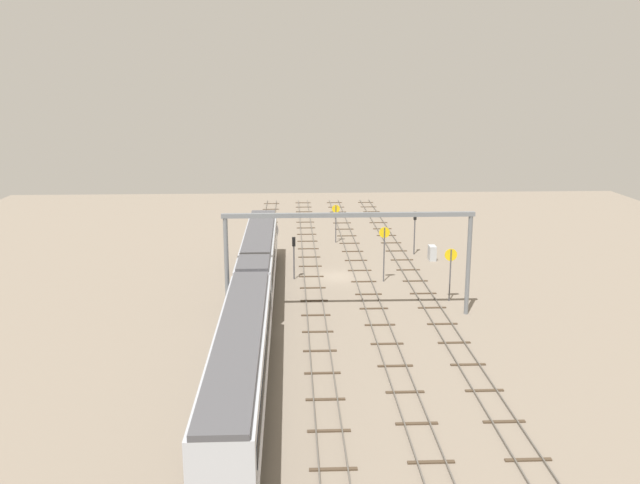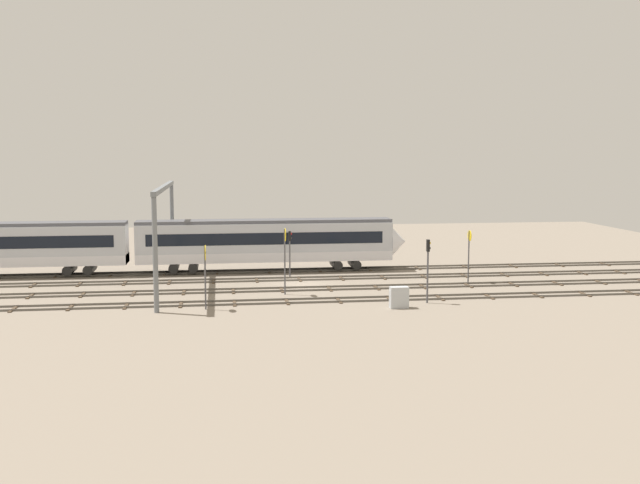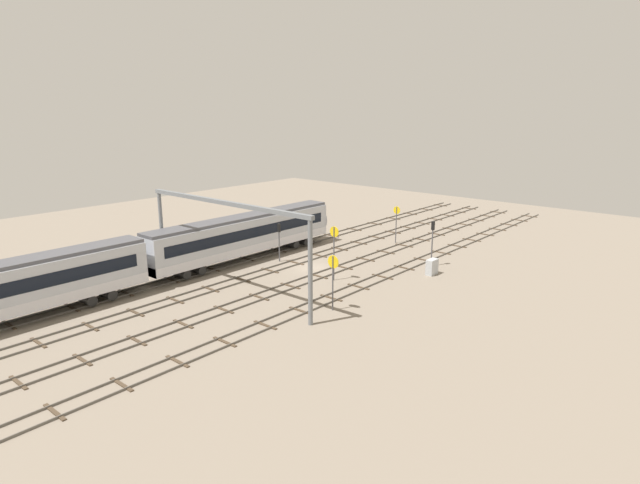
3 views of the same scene
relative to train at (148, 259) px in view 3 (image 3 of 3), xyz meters
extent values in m
plane|color=gray|center=(14.49, -7.44, -2.66)|extent=(103.38, 103.38, 0.00)
cube|color=#59544C|center=(14.49, -15.59, -2.58)|extent=(87.38, 0.07, 0.16)
cube|color=#59544C|center=(14.49, -14.15, -2.58)|extent=(87.38, 0.07, 0.16)
cube|color=#473828|center=(-15.30, -14.87, -2.62)|extent=(0.24, 2.40, 0.08)
cube|color=#473828|center=(-11.33, -14.87, -2.62)|extent=(0.24, 2.40, 0.08)
cube|color=#473828|center=(-7.36, -14.87, -2.62)|extent=(0.24, 2.40, 0.08)
cube|color=#473828|center=(-3.38, -14.87, -2.62)|extent=(0.24, 2.40, 0.08)
cube|color=#473828|center=(0.59, -14.87, -2.62)|extent=(0.24, 2.40, 0.08)
cube|color=#473828|center=(4.56, -14.87, -2.62)|extent=(0.24, 2.40, 0.08)
cube|color=#473828|center=(8.53, -14.87, -2.62)|extent=(0.24, 2.40, 0.08)
cube|color=#473828|center=(12.50, -14.87, -2.62)|extent=(0.24, 2.40, 0.08)
cube|color=#473828|center=(16.48, -14.87, -2.62)|extent=(0.24, 2.40, 0.08)
cube|color=#473828|center=(20.45, -14.87, -2.62)|extent=(0.24, 2.40, 0.08)
cube|color=#473828|center=(24.42, -14.87, -2.62)|extent=(0.24, 2.40, 0.08)
cube|color=#473828|center=(28.39, -14.87, -2.62)|extent=(0.24, 2.40, 0.08)
cube|color=#473828|center=(32.36, -14.87, -2.62)|extent=(0.24, 2.40, 0.08)
cube|color=#473828|center=(36.34, -14.87, -2.62)|extent=(0.24, 2.40, 0.08)
cube|color=#473828|center=(40.31, -14.87, -2.62)|extent=(0.24, 2.40, 0.08)
cube|color=#473828|center=(44.28, -14.87, -2.62)|extent=(0.24, 2.40, 0.08)
cube|color=#473828|center=(48.25, -14.87, -2.62)|extent=(0.24, 2.40, 0.08)
cube|color=#473828|center=(52.22, -14.87, -2.62)|extent=(0.24, 2.40, 0.08)
cube|color=#473828|center=(56.20, -14.87, -2.62)|extent=(0.24, 2.40, 0.08)
cube|color=#59544C|center=(14.49, -10.63, -2.58)|extent=(87.38, 0.07, 0.16)
cube|color=#59544C|center=(14.49, -9.20, -2.58)|extent=(87.38, 0.07, 0.16)
cube|color=#473828|center=(-15.30, -9.91, -2.62)|extent=(0.24, 2.40, 0.08)
cube|color=#473828|center=(-11.33, -9.91, -2.62)|extent=(0.24, 2.40, 0.08)
cube|color=#473828|center=(-7.36, -9.91, -2.62)|extent=(0.24, 2.40, 0.08)
cube|color=#473828|center=(-3.38, -9.91, -2.62)|extent=(0.24, 2.40, 0.08)
cube|color=#473828|center=(0.59, -9.91, -2.62)|extent=(0.24, 2.40, 0.08)
cube|color=#473828|center=(4.56, -9.91, -2.62)|extent=(0.24, 2.40, 0.08)
cube|color=#473828|center=(8.53, -9.91, -2.62)|extent=(0.24, 2.40, 0.08)
cube|color=#473828|center=(12.50, -9.91, -2.62)|extent=(0.24, 2.40, 0.08)
cube|color=#473828|center=(16.48, -9.91, -2.62)|extent=(0.24, 2.40, 0.08)
cube|color=#473828|center=(20.45, -9.91, -2.62)|extent=(0.24, 2.40, 0.08)
cube|color=#473828|center=(24.42, -9.91, -2.62)|extent=(0.24, 2.40, 0.08)
cube|color=#473828|center=(28.39, -9.91, -2.62)|extent=(0.24, 2.40, 0.08)
cube|color=#473828|center=(32.36, -9.91, -2.62)|extent=(0.24, 2.40, 0.08)
cube|color=#473828|center=(36.34, -9.91, -2.62)|extent=(0.24, 2.40, 0.08)
cube|color=#473828|center=(40.31, -9.91, -2.62)|extent=(0.24, 2.40, 0.08)
cube|color=#473828|center=(44.28, -9.91, -2.62)|extent=(0.24, 2.40, 0.08)
cube|color=#473828|center=(48.25, -9.91, -2.62)|extent=(0.24, 2.40, 0.08)
cube|color=#473828|center=(52.22, -9.91, -2.62)|extent=(0.24, 2.40, 0.08)
cube|color=#473828|center=(56.20, -9.91, -2.62)|extent=(0.24, 2.40, 0.08)
cube|color=#59544C|center=(14.49, -5.67, -2.58)|extent=(87.38, 0.07, 0.16)
cube|color=#59544C|center=(14.49, -4.24, -2.58)|extent=(87.38, 0.07, 0.16)
cube|color=#473828|center=(-12.11, -4.96, -2.62)|extent=(0.24, 2.40, 0.08)
cube|color=#473828|center=(-8.31, -4.96, -2.62)|extent=(0.24, 2.40, 0.08)
cube|color=#473828|center=(-4.51, -4.96, -2.62)|extent=(0.24, 2.40, 0.08)
cube|color=#473828|center=(-0.71, -4.96, -2.62)|extent=(0.24, 2.40, 0.08)
cube|color=#473828|center=(3.09, -4.96, -2.62)|extent=(0.24, 2.40, 0.08)
cube|color=#473828|center=(6.89, -4.96, -2.62)|extent=(0.24, 2.40, 0.08)
cube|color=#473828|center=(10.69, -4.96, -2.62)|extent=(0.24, 2.40, 0.08)
cube|color=#473828|center=(14.49, -4.96, -2.62)|extent=(0.24, 2.40, 0.08)
cube|color=#473828|center=(18.29, -4.96, -2.62)|extent=(0.24, 2.40, 0.08)
cube|color=#473828|center=(22.09, -4.96, -2.62)|extent=(0.24, 2.40, 0.08)
cube|color=#473828|center=(25.89, -4.96, -2.62)|extent=(0.24, 2.40, 0.08)
cube|color=#473828|center=(29.69, -4.96, -2.62)|extent=(0.24, 2.40, 0.08)
cube|color=#473828|center=(33.49, -4.96, -2.62)|extent=(0.24, 2.40, 0.08)
cube|color=#473828|center=(37.28, -4.96, -2.62)|extent=(0.24, 2.40, 0.08)
cube|color=#473828|center=(41.08, -4.96, -2.62)|extent=(0.24, 2.40, 0.08)
cube|color=#473828|center=(44.88, -4.96, -2.62)|extent=(0.24, 2.40, 0.08)
cube|color=#473828|center=(48.68, -4.96, -2.62)|extent=(0.24, 2.40, 0.08)
cube|color=#473828|center=(52.48, -4.96, -2.62)|extent=(0.24, 2.40, 0.08)
cube|color=#473828|center=(56.28, -4.96, -2.62)|extent=(0.24, 2.40, 0.08)
cube|color=#59544C|center=(14.49, -0.72, -2.58)|extent=(87.38, 0.07, 0.16)
cube|color=#59544C|center=(14.49, 0.72, -2.58)|extent=(87.38, 0.07, 0.16)
cube|color=#473828|center=(-12.21, 0.00, -2.62)|extent=(0.24, 2.40, 0.08)
cube|color=#473828|center=(-7.36, 0.00, -2.62)|extent=(0.24, 2.40, 0.08)
cube|color=#473828|center=(-2.50, 0.00, -2.62)|extent=(0.24, 2.40, 0.08)
cube|color=#473828|center=(2.35, 0.00, -2.62)|extent=(0.24, 2.40, 0.08)
cube|color=#473828|center=(7.21, 0.00, -2.62)|extent=(0.24, 2.40, 0.08)
cube|color=#473828|center=(12.06, 0.00, -2.62)|extent=(0.24, 2.40, 0.08)
cube|color=#473828|center=(16.92, 0.00, -2.62)|extent=(0.24, 2.40, 0.08)
cube|color=#473828|center=(21.77, 0.00, -2.62)|extent=(0.24, 2.40, 0.08)
cube|color=#473828|center=(26.63, 0.00, -2.62)|extent=(0.24, 2.40, 0.08)
cube|color=#473828|center=(31.48, 0.00, -2.62)|extent=(0.24, 2.40, 0.08)
cube|color=#473828|center=(36.34, 0.00, -2.62)|extent=(0.24, 2.40, 0.08)
cube|color=#473828|center=(41.19, 0.00, -2.62)|extent=(0.24, 2.40, 0.08)
cube|color=#473828|center=(46.04, 0.00, -2.62)|extent=(0.24, 2.40, 0.08)
cube|color=#473828|center=(50.90, 0.00, -2.62)|extent=(0.24, 2.40, 0.08)
cube|color=#473828|center=(55.75, 0.00, -2.62)|extent=(0.24, 2.40, 0.08)
cube|color=#B7BCC6|center=(11.80, 0.00, 0.20)|extent=(24.00, 2.90, 3.60)
cube|color=silver|center=(11.80, 0.00, -1.15)|extent=(24.00, 2.94, 0.90)
cube|color=#4C4C51|center=(11.80, 0.00, 2.15)|extent=(24.00, 2.50, 0.30)
cube|color=black|center=(11.80, -1.46, 0.63)|extent=(22.00, 0.04, 1.10)
cube|color=black|center=(11.80, 1.46, 0.63)|extent=(22.00, 0.04, 1.10)
cylinder|color=black|center=(3.22, 0.00, -2.05)|extent=(0.90, 2.70, 0.90)
cylinder|color=black|center=(5.02, 0.00, -2.05)|extent=(0.90, 2.70, 0.90)
cylinder|color=black|center=(18.58, 0.00, -2.05)|extent=(0.90, 2.70, 0.90)
cylinder|color=black|center=(20.38, 0.00, -2.05)|extent=(0.90, 2.70, 0.90)
cylinder|color=black|center=(-6.22, 0.00, -2.05)|extent=(0.90, 2.70, 0.90)
cylinder|color=black|center=(-4.42, 0.00, -2.05)|extent=(0.90, 2.70, 0.90)
cone|color=silver|center=(24.60, 0.00, 0.02)|extent=(1.60, 3.24, 3.24)
cylinder|color=slate|center=(3.01, -17.37, 1.46)|extent=(0.36, 0.36, 8.23)
cylinder|color=slate|center=(3.01, 2.18, 1.46)|extent=(0.36, 0.36, 8.23)
cube|color=slate|center=(3.01, -7.59, 5.74)|extent=(0.40, 20.15, 0.35)
cylinder|color=#4C4C51|center=(6.44, -16.75, -0.34)|extent=(0.12, 0.12, 4.63)
cylinder|color=yellow|center=(6.48, -16.75, 1.49)|extent=(0.05, 1.08, 1.08)
cube|color=black|center=(6.51, -16.75, 1.49)|extent=(0.02, 0.49, 0.12)
cylinder|color=#4C4C51|center=(12.61, -11.82, -0.02)|extent=(0.12, 0.12, 5.27)
cylinder|color=yellow|center=(12.65, -11.82, 2.14)|extent=(0.05, 1.03, 1.03)
cube|color=black|center=(12.68, -11.82, 2.14)|extent=(0.02, 0.46, 0.12)
cylinder|color=#4C4C51|center=(28.96, -8.31, -0.40)|extent=(0.12, 0.12, 4.51)
cylinder|color=yellow|center=(29.00, -8.31, 1.43)|extent=(0.05, 0.93, 0.93)
cube|color=black|center=(29.03, -8.31, 1.43)|extent=(0.02, 0.42, 0.12)
cylinder|color=#4C4C51|center=(22.95, -16.61, -0.70)|extent=(0.14, 0.14, 3.92)
cube|color=black|center=(22.95, -16.61, 1.71)|extent=(0.20, 0.32, 0.90)
sphere|color=yellow|center=(23.06, -16.61, 1.91)|extent=(0.20, 0.20, 0.20)
sphere|color=#262626|center=(23.06, -16.61, 1.51)|extent=(0.20, 0.20, 0.20)
cylinder|color=#4C4C51|center=(13.80, -3.25, -1.02)|extent=(0.14, 0.14, 3.28)
cube|color=black|center=(13.80, -3.25, 1.07)|extent=(0.20, 0.32, 0.90)
sphere|color=red|center=(13.91, -3.25, 1.27)|extent=(0.20, 0.20, 0.20)
sphere|color=#262626|center=(13.91, -3.25, 0.87)|extent=(0.20, 0.20, 0.20)
cube|color=#B2B7BC|center=(20.41, -18.11, -1.87)|extent=(1.34, 0.72, 1.57)
cube|color=#333333|center=(21.09, -18.11, -1.64)|extent=(0.02, 0.50, 0.24)
camera|label=1|loc=(-49.76, -2.98, 16.03)|focal=38.24mm
camera|label=2|loc=(7.57, -70.57, 8.69)|focal=42.09mm
camera|label=3|loc=(-25.60, -42.92, 13.60)|focal=30.02mm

